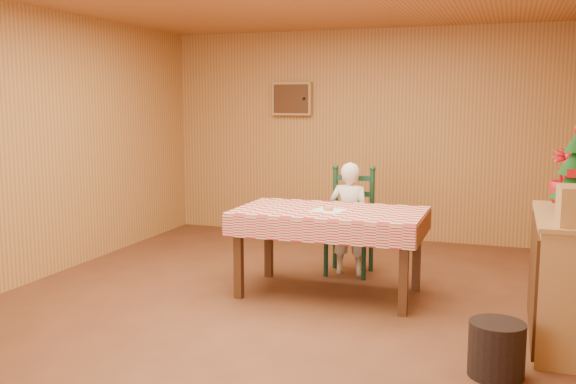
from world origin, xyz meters
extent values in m
plane|color=brown|center=(0.00, 0.00, 0.00)|extent=(6.00, 6.00, 0.00)
cube|color=#B57F41|center=(0.00, 3.00, 1.30)|extent=(5.00, 0.10, 2.60)
cube|color=#B57F41|center=(-2.50, 0.00, 1.30)|extent=(0.10, 6.00, 2.60)
cube|color=tan|center=(-0.90, 2.94, 1.75)|extent=(0.52, 0.08, 0.42)
cube|color=#482813|center=(-0.90, 2.90, 1.75)|extent=(0.46, 0.02, 0.36)
sphere|color=black|center=(-0.72, 2.88, 1.75)|extent=(0.04, 0.04, 0.04)
cube|color=#482813|center=(0.30, 0.47, 0.72)|extent=(1.60, 0.90, 0.06)
cube|color=#482813|center=(-0.42, 0.10, 0.34)|extent=(0.07, 0.07, 0.69)
cube|color=#482813|center=(1.02, 0.10, 0.34)|extent=(0.07, 0.07, 0.69)
cube|color=#482813|center=(-0.42, 0.84, 0.34)|extent=(0.07, 0.07, 0.69)
cube|color=#482813|center=(1.02, 0.84, 0.34)|extent=(0.07, 0.07, 0.69)
cube|color=#B2171E|center=(0.30, 0.47, 0.76)|extent=(1.64, 0.94, 0.02)
cube|color=#B2171E|center=(0.30, 0.00, 0.66)|extent=(1.64, 0.02, 0.18)
cube|color=#B2171E|center=(0.30, 0.94, 0.66)|extent=(1.64, 0.02, 0.18)
cube|color=#2B5A29|center=(-0.52, 0.47, 0.66)|extent=(0.02, 0.94, 0.18)
cube|color=#2B5A29|center=(1.12, 0.47, 0.66)|extent=(0.02, 0.94, 0.18)
cube|color=black|center=(0.30, 1.20, 0.43)|extent=(0.44, 0.40, 0.04)
cylinder|color=black|center=(0.11, 1.03, 0.21)|extent=(0.04, 0.04, 0.41)
cylinder|color=black|center=(0.49, 1.03, 0.21)|extent=(0.04, 0.04, 0.41)
cylinder|color=black|center=(0.11, 1.37, 0.21)|extent=(0.04, 0.04, 0.41)
cylinder|color=black|center=(0.49, 1.37, 0.21)|extent=(0.04, 0.04, 0.41)
cylinder|color=black|center=(0.11, 1.37, 0.75)|extent=(0.05, 0.05, 0.60)
sphere|color=black|center=(0.11, 1.37, 1.05)|extent=(0.06, 0.06, 0.06)
cylinder|color=black|center=(0.49, 1.37, 0.75)|extent=(0.05, 0.05, 0.60)
sphere|color=black|center=(0.49, 1.37, 1.05)|extent=(0.06, 0.06, 0.06)
cube|color=black|center=(0.30, 1.37, 0.63)|extent=(0.38, 0.03, 0.05)
cube|color=black|center=(0.30, 1.37, 0.79)|extent=(0.38, 0.03, 0.05)
cube|color=black|center=(0.30, 1.37, 0.95)|extent=(0.38, 0.03, 0.05)
imported|color=silver|center=(0.30, 1.20, 0.56)|extent=(0.41, 0.27, 1.12)
cube|color=white|center=(0.30, 0.42, 0.77)|extent=(0.30, 0.30, 0.00)
torus|color=#C78047|center=(0.30, 0.42, 0.79)|extent=(0.11, 0.11, 0.03)
cube|color=tan|center=(2.24, -0.08, 0.45)|extent=(0.50, 1.20, 0.90)
cube|color=tan|center=(2.24, -0.08, 0.92)|extent=(0.54, 1.24, 0.03)
cube|color=#482813|center=(1.98, -0.08, 0.45)|extent=(0.02, 1.20, 0.80)
cylinder|color=#482813|center=(2.24, 0.17, 0.97)|extent=(0.04, 0.04, 0.08)
cone|color=#0D3912|center=(2.24, 0.17, 1.13)|extent=(0.34, 0.34, 0.24)
cone|color=#0D3912|center=(2.24, 0.17, 1.29)|extent=(0.26, 0.26, 0.20)
cube|color=#AA0F18|center=(2.22, 0.02, 1.21)|extent=(0.10, 0.02, 0.06)
sphere|color=#AA0F18|center=(2.17, 0.22, 1.23)|extent=(0.04, 0.04, 0.04)
imported|color=#AA0F18|center=(2.19, 0.47, 1.14)|extent=(0.31, 0.31, 0.42)
cylinder|color=black|center=(1.75, -0.85, 0.17)|extent=(0.45, 0.45, 0.35)
camera|label=1|loc=(1.78, -4.91, 1.72)|focal=40.00mm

